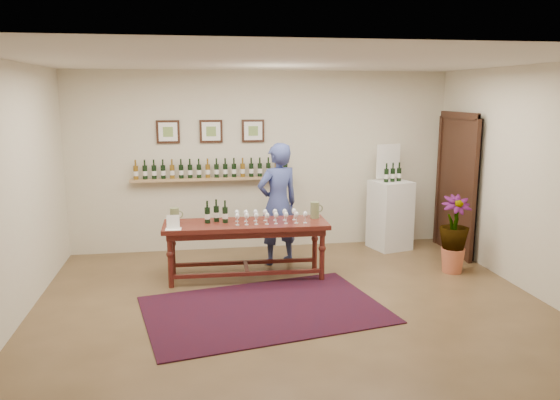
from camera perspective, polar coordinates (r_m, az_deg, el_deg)
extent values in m
plane|color=brown|center=(6.59, 1.15, -10.76)|extent=(6.00, 6.00, 0.00)
plane|color=beige|center=(8.65, -1.83, 4.08)|extent=(6.00, 0.00, 6.00)
plane|color=beige|center=(3.84, 8.06, -4.94)|extent=(6.00, 0.00, 6.00)
plane|color=beige|center=(6.39, -26.29, 0.44)|extent=(0.00, 5.00, 5.00)
plane|color=beige|center=(7.37, 24.81, 1.84)|extent=(0.00, 5.00, 5.00)
plane|color=beige|center=(6.13, 1.25, 14.33)|extent=(6.00, 6.00, 0.00)
cube|color=tan|center=(8.53, -7.08, 2.21)|extent=(2.50, 0.16, 0.04)
cube|color=black|center=(8.83, 18.18, 1.38)|extent=(0.10, 1.00, 2.10)
cube|color=black|center=(8.81, 17.89, 1.38)|extent=(0.04, 1.12, 2.22)
cube|color=black|center=(8.52, -11.62, 7.00)|extent=(0.35, 0.03, 0.35)
cube|color=white|center=(8.50, -11.63, 6.99)|extent=(0.28, 0.01, 0.28)
cube|color=#76974B|center=(8.49, -11.63, 6.99)|extent=(0.15, 0.00, 0.15)
cube|color=black|center=(8.52, -7.22, 7.13)|extent=(0.35, 0.03, 0.35)
cube|color=white|center=(8.50, -7.21, 7.13)|extent=(0.28, 0.01, 0.28)
cube|color=#76974B|center=(8.49, -7.21, 7.12)|extent=(0.15, 0.00, 0.15)
cube|color=black|center=(8.57, -2.83, 7.23)|extent=(0.35, 0.03, 0.35)
cube|color=white|center=(8.55, -2.82, 7.22)|extent=(0.28, 0.01, 0.28)
cube|color=#76974B|center=(8.54, -2.82, 7.22)|extent=(0.15, 0.00, 0.15)
cube|color=#4C0D12|center=(6.41, -1.66, -11.36)|extent=(2.96, 2.25, 0.01)
cube|color=#461511|center=(7.27, -3.59, -2.58)|extent=(2.19, 0.75, 0.06)
cube|color=#461511|center=(7.28, -3.58, -3.11)|extent=(2.07, 0.63, 0.10)
cylinder|color=#461511|center=(7.13, -11.38, -6.25)|extent=(0.07, 0.07, 0.71)
cylinder|color=#461511|center=(7.27, 4.41, -5.73)|extent=(0.07, 0.07, 0.71)
cylinder|color=#461511|center=(7.60, -11.16, -5.15)|extent=(0.07, 0.07, 0.71)
cylinder|color=#461511|center=(7.73, 3.65, -4.69)|extent=(0.07, 0.07, 0.71)
cube|color=#461511|center=(7.20, -3.39, -7.70)|extent=(1.97, 0.11, 0.05)
cube|color=#461511|center=(7.66, -3.67, -6.52)|extent=(1.97, 0.11, 0.05)
cube|color=#461511|center=(7.43, -3.53, -7.09)|extent=(0.06, 0.49, 0.05)
cube|color=white|center=(7.01, -11.10, -2.28)|extent=(0.20, 0.15, 0.18)
cube|color=white|center=(8.89, 11.42, -1.53)|extent=(0.67, 0.67, 1.09)
cube|color=white|center=(8.90, 11.24, 4.01)|extent=(0.42, 0.13, 0.60)
cone|color=#C06040|center=(8.00, 17.57, -6.03)|extent=(0.32, 0.32, 0.34)
imported|color=#1E3A17|center=(7.88, 17.77, -2.77)|extent=(0.53, 0.53, 0.59)
imported|color=navy|center=(7.87, -0.22, -0.41)|extent=(0.75, 0.62, 1.77)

